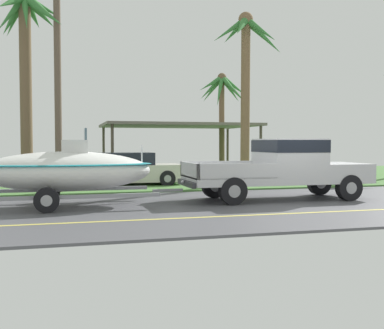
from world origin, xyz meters
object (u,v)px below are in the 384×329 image
palm_tree_far_left (247,61)px  utility_pole (58,65)px  boat_on_trailer (65,171)px  palm_tree_near_left (223,96)px  palm_tree_mid (27,40)px  pickup_truck_towing (288,166)px  parked_sedan_near (126,170)px  carport_awning (178,126)px

palm_tree_far_left → utility_pole: size_ratio=0.83×
boat_on_trailer → palm_tree_far_left: 9.81m
palm_tree_near_left → palm_tree_mid: (-10.17, -8.14, 0.95)m
pickup_truck_towing → parked_sedan_near: pickup_truck_towing is taller
parked_sedan_near → palm_tree_mid: palm_tree_mid is taller
utility_pole → carport_awning: bearing=50.9°
pickup_truck_towing → carport_awning: carport_awning is taller
palm_tree_mid → palm_tree_far_left: size_ratio=1.01×
palm_tree_near_left → palm_tree_far_left: bearing=-101.5°
carport_awning → boat_on_trailer: bearing=-117.8°
carport_awning → parked_sedan_near: bearing=-123.3°
carport_awning → palm_tree_mid: size_ratio=1.09×
parked_sedan_near → utility_pole: bearing=-139.4°
carport_awning → palm_tree_mid: palm_tree_mid is taller
pickup_truck_towing → carport_awning: 11.33m
pickup_truck_towing → boat_on_trailer: 6.79m
parked_sedan_near → utility_pole: utility_pole is taller
palm_tree_mid → utility_pole: 1.61m
boat_on_trailer → palm_tree_near_left: (8.90, 12.56, 3.50)m
palm_tree_near_left → utility_pole: bearing=-135.8°
palm_tree_mid → parked_sedan_near: bearing=22.5°
pickup_truck_towing → utility_pole: (-7.00, 3.68, 3.44)m
palm_tree_near_left → utility_pole: size_ratio=0.67×
carport_awning → palm_tree_mid: bearing=-136.6°
palm_tree_near_left → palm_tree_mid: size_ratio=0.80×
palm_tree_near_left → palm_tree_mid: 13.06m
parked_sedan_near → palm_tree_mid: 6.25m
pickup_truck_towing → palm_tree_far_left: 6.48m
pickup_truck_towing → palm_tree_mid: size_ratio=0.82×
palm_tree_far_left → utility_pole: bearing=-170.4°
carport_awning → pickup_truck_towing: bearing=-85.3°
pickup_truck_towing → parked_sedan_near: size_ratio=1.36×
parked_sedan_near → carport_awning: carport_awning is taller
parked_sedan_near → palm_tree_near_left: (6.45, 6.59, 3.83)m
palm_tree_near_left → utility_pole: (-9.11, -8.88, -0.00)m
palm_tree_mid → palm_tree_far_left: 8.65m
palm_tree_far_left → pickup_truck_towing: bearing=-96.5°
carport_awning → palm_tree_far_left: 6.87m
palm_tree_far_left → utility_pole: 7.71m
boat_on_trailer → palm_tree_far_left: bearing=34.0°
palm_tree_near_left → palm_tree_far_left: 7.78m
parked_sedan_near → palm_tree_far_left: bearing=-11.6°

